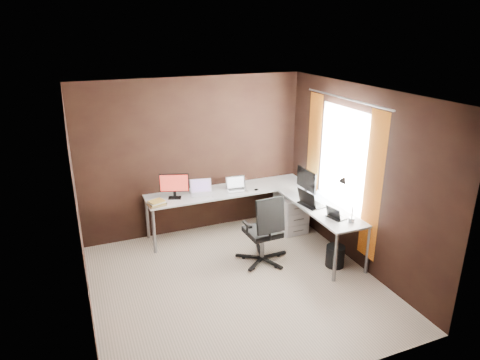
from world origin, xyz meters
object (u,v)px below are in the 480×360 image
drawer_pedestal (291,213)px  monitor_right (307,181)px  wastebasket (335,256)px  book_stack (157,203)px  laptop_silver (236,187)px  office_chair (264,243)px  monitor_left (174,184)px  laptop_black_big (310,202)px  laptop_white (201,191)px  laptop_black_small (335,215)px  desk_lamp (347,194)px

drawer_pedestal → monitor_right: bearing=-79.3°
wastebasket → book_stack: bearing=147.6°
laptop_silver → office_chair: (-0.00, -1.05, -0.47)m
office_chair → monitor_left: bearing=129.4°
laptop_black_big → laptop_silver: bearing=28.1°
monitor_right → book_stack: (-2.22, 0.48, -0.20)m
laptop_white → office_chair: 1.33m
book_stack → laptop_black_big: bearing=-22.3°
laptop_black_big → monitor_left: bearing=50.2°
laptop_black_small → book_stack: 2.56m
laptop_silver → drawer_pedestal: bearing=-12.4°
laptop_silver → book_stack: 1.32m
monitor_left → desk_lamp: desk_lamp is taller
monitor_right → wastebasket: (-0.02, -0.91, -0.82)m
laptop_silver → laptop_black_big: (0.76, -0.99, 0.01)m
desk_lamp → laptop_white: bearing=108.5°
laptop_silver → laptop_black_big: bearing=-45.6°
monitor_right → desk_lamp: desk_lamp is taller
laptop_silver → book_stack: (-1.31, -0.15, -0.01)m
drawer_pedestal → book_stack: bearing=176.0°
desk_lamp → office_chair: desk_lamp is taller
desk_lamp → wastebasket: desk_lamp is taller
monitor_left → office_chair: bearing=-28.9°
drawer_pedestal → monitor_left: size_ratio=1.40×
laptop_black_big → drawer_pedestal: bearing=-16.4°
desk_lamp → wastebasket: (-0.04, 0.08, -0.96)m
laptop_black_big → monitor_right: bearing=-31.4°
monitor_right → wastebasket: 1.23m
monitor_right → desk_lamp: size_ratio=0.84×
drawer_pedestal → monitor_left: monitor_left is taller
laptop_black_small → drawer_pedestal: bearing=-12.3°
laptop_white → book_stack: laptop_white is taller
desk_lamp → laptop_silver: bearing=96.4°
monitor_right → office_chair: size_ratio=0.49×
book_stack → desk_lamp: 2.70m
laptop_black_big → book_stack: size_ratio=1.50×
monitor_right → desk_lamp: 1.00m
laptop_black_small → desk_lamp: bearing=-162.2°
laptop_silver → laptop_black_big: 1.25m
laptop_white → office_chair: office_chair is taller
laptop_black_big → book_stack: laptop_black_big is taller
laptop_silver → wastebasket: laptop_silver is taller
monitor_left → book_stack: monitor_left is taller
monitor_right → wastebasket: monitor_right is taller
book_stack → desk_lamp: desk_lamp is taller
laptop_black_big → laptop_black_small: bearing=-178.7°
desk_lamp → monitor_left: bearing=115.8°
monitor_left → desk_lamp: (1.92, -1.66, 0.17)m
monitor_right → book_stack: 2.28m
laptop_black_big → office_chair: bearing=85.0°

